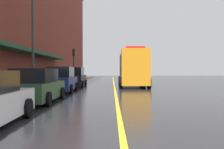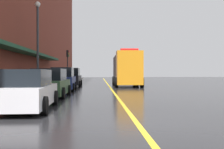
# 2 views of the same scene
# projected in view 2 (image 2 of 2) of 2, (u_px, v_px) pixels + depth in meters

# --- Properties ---
(ground_plane) EXTENTS (112.00, 112.00, 0.00)m
(ground_plane) POSITION_uv_depth(u_px,v_px,m) (108.00, 85.00, 32.38)
(ground_plane) COLOR #232326
(sidewalk_left) EXTENTS (2.40, 70.00, 0.15)m
(sidewalk_left) POSITION_uv_depth(u_px,v_px,m) (56.00, 84.00, 32.08)
(sidewalk_left) COLOR #ADA8A0
(sidewalk_left) RESTS_ON ground
(lane_center_stripe) EXTENTS (0.16, 70.00, 0.01)m
(lane_center_stripe) POSITION_uv_depth(u_px,v_px,m) (108.00, 85.00, 32.38)
(lane_center_stripe) COLOR gold
(lane_center_stripe) RESTS_ON ground
(brick_building_left) EXTENTS (9.55, 64.00, 19.39)m
(brick_building_left) POSITION_uv_depth(u_px,v_px,m) (7.00, 1.00, 30.75)
(brick_building_left) COLOR maroon
(brick_building_left) RESTS_ON ground
(parked_car_0) EXTENTS (2.11, 4.67, 1.56)m
(parked_car_0) POSITION_uv_depth(u_px,v_px,m) (27.00, 91.00, 10.36)
(parked_car_0) COLOR silver
(parked_car_0) RESTS_ON ground
(parked_car_1) EXTENTS (2.10, 4.51, 1.67)m
(parked_car_1) POSITION_uv_depth(u_px,v_px,m) (50.00, 84.00, 15.85)
(parked_car_1) COLOR #2D5133
(parked_car_1) RESTS_ON ground
(parked_car_2) EXTENTS (2.10, 4.92, 1.86)m
(parked_car_2) POSITION_uv_depth(u_px,v_px,m) (63.00, 80.00, 22.03)
(parked_car_2) COLOR navy
(parked_car_2) RESTS_ON ground
(parked_car_3) EXTENTS (2.06, 4.69, 1.93)m
(parked_car_3) POSITION_uv_depth(u_px,v_px,m) (71.00, 78.00, 28.38)
(parked_car_3) COLOR black
(parked_car_3) RESTS_ON ground
(utility_truck) EXTENTS (2.81, 8.01, 3.72)m
(utility_truck) POSITION_uv_depth(u_px,v_px,m) (126.00, 70.00, 28.39)
(utility_truck) COLOR orange
(utility_truck) RESTS_ON ground
(parking_meter_0) EXTENTS (0.14, 0.18, 1.33)m
(parking_meter_0) POSITION_uv_depth(u_px,v_px,m) (50.00, 77.00, 23.46)
(parking_meter_0) COLOR #4C4C51
(parking_meter_0) RESTS_ON sidewalk_left
(parking_meter_1) EXTENTS (0.14, 0.18, 1.33)m
(parking_meter_1) POSITION_uv_depth(u_px,v_px,m) (7.00, 81.00, 12.42)
(parking_meter_1) COLOR #4C4C51
(parking_meter_1) RESTS_ON sidewalk_left
(parking_meter_2) EXTENTS (0.14, 0.18, 1.33)m
(parking_meter_2) POSITION_uv_depth(u_px,v_px,m) (50.00, 77.00, 23.52)
(parking_meter_2) COLOR #4C4C51
(parking_meter_2) RESTS_ON sidewalk_left
(street_lamp_left) EXTENTS (0.44, 0.44, 6.94)m
(street_lamp_left) POSITION_uv_depth(u_px,v_px,m) (38.00, 35.00, 21.29)
(street_lamp_left) COLOR #33383D
(street_lamp_left) RESTS_ON sidewalk_left
(traffic_light_near) EXTENTS (0.38, 0.36, 4.30)m
(traffic_light_near) POSITION_uv_depth(u_px,v_px,m) (68.00, 60.00, 35.86)
(traffic_light_near) COLOR #232326
(traffic_light_near) RESTS_ON sidewalk_left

